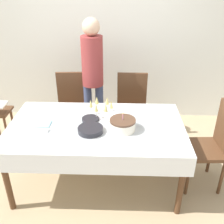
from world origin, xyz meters
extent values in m
plane|color=tan|center=(0.00, 0.00, 0.00)|extent=(12.00, 12.00, 0.00)
cube|color=silver|center=(0.00, 1.64, 1.35)|extent=(8.00, 0.05, 2.70)
cube|color=white|center=(0.00, 0.00, 0.73)|extent=(1.79, 1.02, 0.03)
cube|color=white|center=(0.00, 0.00, 0.64)|extent=(1.82, 1.05, 0.21)
cylinder|color=#51331E|center=(-0.84, -0.45, 0.36)|extent=(0.06, 0.06, 0.71)
cylinder|color=#51331E|center=(0.84, -0.45, 0.36)|extent=(0.06, 0.06, 0.71)
cylinder|color=#51331E|center=(-0.84, 0.45, 0.36)|extent=(0.06, 0.06, 0.71)
cylinder|color=#51331E|center=(0.84, 0.45, 0.36)|extent=(0.06, 0.06, 0.71)
cube|color=#51331E|center=(-0.40, 0.76, 0.46)|extent=(0.45, 0.45, 0.04)
cube|color=#51331E|center=(-0.42, 0.95, 0.73)|extent=(0.40, 0.06, 0.50)
cylinder|color=#51331E|center=(-0.21, 0.59, 0.22)|extent=(0.04, 0.04, 0.44)
cylinder|color=#51331E|center=(-0.57, 0.57, 0.22)|extent=(0.04, 0.04, 0.44)
cylinder|color=#51331E|center=(-0.24, 0.95, 0.22)|extent=(0.04, 0.04, 0.44)
cylinder|color=#51331E|center=(-0.60, 0.93, 0.22)|extent=(0.04, 0.04, 0.44)
cube|color=#51331E|center=(0.40, 0.76, 0.46)|extent=(0.42, 0.42, 0.04)
cube|color=#51331E|center=(0.41, 0.95, 0.73)|extent=(0.40, 0.04, 0.50)
cylinder|color=#51331E|center=(0.58, 0.58, 0.22)|extent=(0.04, 0.04, 0.44)
cylinder|color=#51331E|center=(0.22, 0.58, 0.22)|extent=(0.04, 0.04, 0.44)
cylinder|color=#51331E|center=(0.59, 0.94, 0.22)|extent=(0.04, 0.04, 0.44)
cylinder|color=#51331E|center=(0.23, 0.94, 0.22)|extent=(0.04, 0.04, 0.44)
cube|color=#51331E|center=(1.15, 0.00, 0.46)|extent=(0.44, 0.44, 0.04)
cylinder|color=#51331E|center=(0.98, -0.19, 0.22)|extent=(0.04, 0.04, 0.44)
cylinder|color=#51331E|center=(0.96, 0.17, 0.22)|extent=(0.04, 0.04, 0.44)
cylinder|color=#51331E|center=(1.34, -0.17, 0.22)|extent=(0.04, 0.04, 0.44)
cylinder|color=#51331E|center=(1.32, 0.19, 0.22)|extent=(0.04, 0.04, 0.44)
cylinder|color=silver|center=(0.28, -0.08, 0.79)|extent=(0.26, 0.26, 0.10)
cylinder|color=#4C3323|center=(0.28, -0.08, 0.85)|extent=(0.26, 0.26, 0.02)
cylinder|color=pink|center=(0.28, -0.08, 0.89)|extent=(0.01, 0.01, 0.06)
sphere|color=#F9CC4C|center=(0.28, -0.08, 0.92)|extent=(0.01, 0.01, 0.01)
cylinder|color=silver|center=(0.05, 0.22, 0.74)|extent=(0.34, 0.34, 0.01)
cylinder|color=silver|center=(0.15, 0.21, 0.75)|extent=(0.05, 0.05, 0.00)
cylinder|color=silver|center=(0.15, 0.21, 0.79)|extent=(0.01, 0.01, 0.08)
cone|color=#E0CC72|center=(0.15, 0.21, 0.88)|extent=(0.04, 0.04, 0.08)
cylinder|color=silver|center=(0.10, 0.30, 0.75)|extent=(0.05, 0.05, 0.00)
cylinder|color=silver|center=(0.10, 0.30, 0.79)|extent=(0.01, 0.01, 0.08)
cone|color=#E0CC72|center=(0.10, 0.30, 0.88)|extent=(0.04, 0.04, 0.08)
cylinder|color=silver|center=(-0.01, 0.31, 0.75)|extent=(0.05, 0.05, 0.00)
cylinder|color=silver|center=(-0.01, 0.31, 0.79)|extent=(0.01, 0.01, 0.08)
cone|color=#E0CC72|center=(-0.01, 0.31, 0.88)|extent=(0.04, 0.04, 0.08)
cylinder|color=silver|center=(-0.08, 0.23, 0.75)|extent=(0.05, 0.05, 0.00)
cylinder|color=silver|center=(-0.08, 0.23, 0.79)|extent=(0.01, 0.01, 0.08)
cone|color=#E0CC72|center=(-0.08, 0.23, 0.88)|extent=(0.04, 0.04, 0.08)
cylinder|color=silver|center=(-0.01, 0.13, 0.75)|extent=(0.05, 0.05, 0.00)
cylinder|color=silver|center=(-0.01, 0.13, 0.79)|extent=(0.01, 0.01, 0.08)
cone|color=#E0CC72|center=(-0.01, 0.13, 0.88)|extent=(0.04, 0.04, 0.08)
cylinder|color=silver|center=(0.09, 0.13, 0.75)|extent=(0.05, 0.05, 0.00)
cylinder|color=silver|center=(0.09, 0.13, 0.79)|extent=(0.01, 0.01, 0.08)
cone|color=#E0CC72|center=(0.09, 0.13, 0.88)|extent=(0.04, 0.04, 0.08)
cylinder|color=black|center=(-0.04, -0.13, 0.74)|extent=(0.25, 0.25, 0.01)
cylinder|color=black|center=(-0.04, -0.13, 0.75)|extent=(0.25, 0.25, 0.01)
cylinder|color=black|center=(-0.04, -0.13, 0.76)|extent=(0.25, 0.25, 0.01)
cylinder|color=black|center=(-0.04, -0.13, 0.76)|extent=(0.25, 0.25, 0.01)
cylinder|color=black|center=(-0.04, -0.13, 0.77)|extent=(0.25, 0.25, 0.01)
cylinder|color=black|center=(-0.04, -0.13, 0.78)|extent=(0.25, 0.25, 0.01)
cylinder|color=black|center=(-0.04, -0.13, 0.79)|extent=(0.25, 0.25, 0.01)
cylinder|color=black|center=(-0.07, 0.10, 0.74)|extent=(0.19, 0.19, 0.01)
cylinder|color=black|center=(-0.07, 0.10, 0.75)|extent=(0.19, 0.19, 0.01)
cylinder|color=black|center=(-0.07, 0.10, 0.76)|extent=(0.19, 0.19, 0.01)
cylinder|color=black|center=(-0.07, 0.10, 0.76)|extent=(0.19, 0.19, 0.01)
cube|color=silver|center=(0.26, -0.33, 0.74)|extent=(0.30, 0.02, 0.00)
cube|color=silver|center=(-0.55, -0.14, 0.75)|extent=(0.17, 0.07, 0.02)
cube|color=#8CC6E0|center=(-0.55, -0.01, 0.75)|extent=(0.15, 0.15, 0.01)
cylinder|color=#3F4C72|center=(-0.20, 0.95, 0.41)|extent=(0.11, 0.11, 0.81)
cylinder|color=#3F4C72|center=(-0.04, 0.95, 0.41)|extent=(0.11, 0.11, 0.81)
cylinder|color=maroon|center=(-0.12, 0.95, 1.13)|extent=(0.28, 0.28, 0.64)
sphere|color=#D8B293|center=(-0.12, 0.95, 1.56)|extent=(0.22, 0.22, 0.22)
cylinder|color=#51331E|center=(-1.22, 0.51, 0.27)|extent=(0.03, 0.03, 0.54)
cylinder|color=#51331E|center=(-1.22, 0.73, 0.27)|extent=(0.03, 0.03, 0.54)
camera|label=1|loc=(0.25, -2.33, 2.14)|focal=42.00mm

